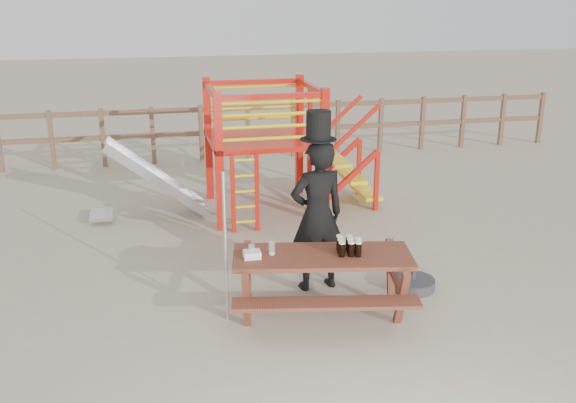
{
  "coord_description": "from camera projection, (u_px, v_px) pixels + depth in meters",
  "views": [
    {
      "loc": [
        -1.6,
        -6.35,
        3.47
      ],
      "look_at": [
        -0.01,
        0.8,
        1.05
      ],
      "focal_mm": 40.0,
      "sensor_mm": 36.0,
      "label": 1
    }
  ],
  "objects": [
    {
      "name": "ground",
      "position": [
        304.0,
        310.0,
        7.3
      ],
      "size": [
        60.0,
        60.0,
        0.0
      ],
      "primitive_type": "plane",
      "color": "tan",
      "rests_on": "ground"
    },
    {
      "name": "back_fence",
      "position": [
        225.0,
        126.0,
        13.56
      ],
      "size": [
        15.09,
        0.09,
        1.2
      ],
      "color": "brown",
      "rests_on": "ground"
    },
    {
      "name": "playground_fort",
      "position": [
        258.0,
        147.0,
        10.31
      ],
      "size": [
        4.71,
        1.84,
        2.1
      ],
      "color": "red",
      "rests_on": "ground"
    },
    {
      "name": "picnic_table",
      "position": [
        322.0,
        278.0,
        7.02
      ],
      "size": [
        2.14,
        1.66,
        0.75
      ],
      "rotation": [
        0.0,
        0.0,
        -0.18
      ],
      "color": "brown",
      "rests_on": "ground"
    },
    {
      "name": "man_with_hat",
      "position": [
        317.0,
        212.0,
        7.58
      ],
      "size": [
        0.73,
        0.53,
        2.18
      ],
      "rotation": [
        0.0,
        0.0,
        3.28
      ],
      "color": "black",
      "rests_on": "ground"
    },
    {
      "name": "metal_pole",
      "position": [
        226.0,
        249.0,
        6.83
      ],
      "size": [
        0.04,
        0.04,
        1.7
      ],
      "primitive_type": "cylinder",
      "color": "#B2B2B7",
      "rests_on": "ground"
    },
    {
      "name": "parasol_base",
      "position": [
        413.0,
        284.0,
        7.82
      ],
      "size": [
        0.54,
        0.54,
        0.23
      ],
      "color": "#313236",
      "rests_on": "ground"
    },
    {
      "name": "paper_bag",
      "position": [
        252.0,
        254.0,
        6.83
      ],
      "size": [
        0.18,
        0.14,
        0.08
      ],
      "primitive_type": "cube",
      "rotation": [
        0.0,
        0.0,
        0.0
      ],
      "color": "white",
      "rests_on": "picnic_table"
    },
    {
      "name": "stout_pints",
      "position": [
        348.0,
        246.0,
        6.94
      ],
      "size": [
        0.27,
        0.29,
        0.17
      ],
      "color": "black",
      "rests_on": "picnic_table"
    },
    {
      "name": "empty_glasses",
      "position": [
        262.0,
        250.0,
        6.87
      ],
      "size": [
        0.3,
        0.11,
        0.15
      ],
      "color": "silver",
      "rests_on": "picnic_table"
    }
  ]
}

